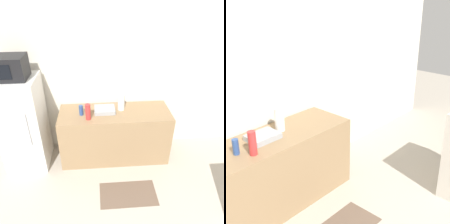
# 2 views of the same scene
# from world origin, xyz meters

# --- Properties ---
(wall_back) EXTENTS (8.00, 0.06, 2.60)m
(wall_back) POSITION_xyz_m (0.00, 2.69, 1.30)
(wall_back) COLOR silver
(wall_back) RESTS_ON ground_plane
(counter) EXTENTS (1.76, 0.64, 0.87)m
(counter) POSITION_xyz_m (0.26, 2.32, 0.44)
(counter) COLOR #937551
(counter) RESTS_ON ground_plane
(sink_basin) EXTENTS (0.32, 0.26, 0.06)m
(sink_basin) POSITION_xyz_m (0.10, 2.36, 0.90)
(sink_basin) COLOR #9EA3A8
(sink_basin) RESTS_ON counter
(bottle_tall) EXTENTS (0.08, 0.08, 0.25)m
(bottle_tall) POSITION_xyz_m (-0.15, 2.16, 1.00)
(bottle_tall) COLOR red
(bottle_tall) RESTS_ON counter
(bottle_short) EXTENTS (0.06, 0.06, 0.16)m
(bottle_short) POSITION_xyz_m (-0.26, 2.28, 0.95)
(bottle_short) COLOR #2D4C8C
(bottle_short) RESTS_ON counter
(paper_towel_roll) EXTENTS (0.11, 0.11, 0.27)m
(paper_towel_roll) POSITION_xyz_m (0.37, 2.40, 1.01)
(paper_towel_roll) COLOR white
(paper_towel_roll) RESTS_ON counter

